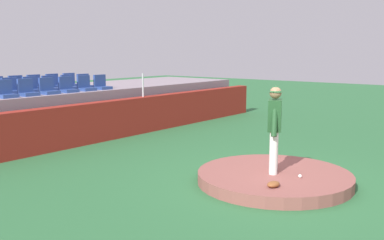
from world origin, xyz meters
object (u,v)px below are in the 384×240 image
object	(u,v)px
pitcher	(275,122)
baseball	(300,176)
stadium_chair_5	(102,85)
stadium_chair_7	(11,89)
stadium_chair_11	(85,84)
stadium_chair_10	(69,85)
stadium_chair_3	(67,87)
stadium_chair_9	(50,86)
stadium_chair_14	(17,86)
stadium_chair_1	(27,90)
fielding_glove	(273,184)
stadium_chair_2	(48,89)
stadium_chair_15	(35,85)
stadium_chair_17	(71,82)
stadium_chair_16	(54,83)
stadium_chair_0	(6,92)
stadium_chair_4	(86,86)
stadium_chair_8	(32,87)

from	to	relation	value
pitcher	baseball	distance (m)	1.21
stadium_chair_5	stadium_chair_7	size ratio (longest dim) A/B	1.00
stadium_chair_11	stadium_chair_10	bearing A→B (deg)	1.31
stadium_chair_3	stadium_chair_9	world-z (taller)	same
stadium_chair_10	stadium_chair_14	distance (m)	1.66
baseball	stadium_chair_1	bearing A→B (deg)	97.15
baseball	stadium_chair_7	size ratio (longest dim) A/B	0.15
fielding_glove	stadium_chair_9	world-z (taller)	stadium_chair_9
stadium_chair_2	stadium_chair_5	world-z (taller)	same
stadium_chair_15	stadium_chair_17	xyz separation A→B (m)	(1.44, -0.01, 0.00)
stadium_chair_10	stadium_chair_16	size ratio (longest dim) A/B	1.00
stadium_chair_1	stadium_chair_5	bearing A→B (deg)	-179.33
stadium_chair_17	fielding_glove	bearing A→B (deg)	74.67
fielding_glove	stadium_chair_0	xyz separation A→B (m)	(-0.81, 8.03, 1.33)
stadium_chair_1	stadium_chair_4	size ratio (longest dim) A/B	1.00
baseball	fielding_glove	distance (m)	0.89
fielding_glove	stadium_chair_2	bearing A→B (deg)	91.68
stadium_chair_2	stadium_chair_14	world-z (taller)	same
stadium_chair_1	stadium_chair_14	distance (m)	1.98
stadium_chair_8	stadium_chair_15	world-z (taller)	same
pitcher	stadium_chair_0	distance (m)	7.73
stadium_chair_11	stadium_chair_17	xyz separation A→B (m)	(0.04, 0.88, 0.00)
stadium_chair_0	stadium_chair_3	world-z (taller)	same
stadium_chair_0	stadium_chair_8	bearing A→B (deg)	-146.18
pitcher	stadium_chair_3	xyz separation A→B (m)	(0.32, 7.54, 0.32)
stadium_chair_8	stadium_chair_15	xyz separation A→B (m)	(0.70, 0.92, 0.00)
stadium_chair_10	stadium_chair_16	distance (m)	0.93
stadium_chair_8	stadium_chair_4	bearing A→B (deg)	148.49
pitcher	stadium_chair_5	xyz separation A→B (m)	(1.74, 7.56, 0.32)
stadium_chair_0	stadium_chair_10	size ratio (longest dim) A/B	1.00
fielding_glove	stadium_chair_5	world-z (taller)	stadium_chair_5
stadium_chair_3	stadium_chair_11	bearing A→B (deg)	-146.49
stadium_chair_4	stadium_chair_5	world-z (taller)	same
stadium_chair_4	stadium_chair_3	bearing A→B (deg)	2.09
stadium_chair_7	stadium_chair_11	size ratio (longest dim) A/B	1.00
stadium_chair_9	stadium_chair_5	bearing A→B (deg)	147.18
stadium_chair_8	stadium_chair_10	distance (m)	1.42
stadium_chair_8	stadium_chair_11	world-z (taller)	same
pitcher	fielding_glove	distance (m)	1.47
stadium_chair_17	stadium_chair_14	bearing A→B (deg)	-0.41
stadium_chair_2	stadium_chair_1	bearing A→B (deg)	-0.48
stadium_chair_3	stadium_chair_11	distance (m)	1.68
baseball	stadium_chair_4	world-z (taller)	stadium_chair_4
stadium_chair_9	stadium_chair_1	bearing A→B (deg)	33.95
baseball	stadium_chair_5	size ratio (longest dim) A/B	0.15
stadium_chair_3	stadium_chair_10	bearing A→B (deg)	-128.26
stadium_chair_2	stadium_chair_4	bearing A→B (deg)	-178.33
stadium_chair_14	stadium_chair_17	xyz separation A→B (m)	(2.11, -0.02, 0.00)
stadium_chair_11	stadium_chair_2	bearing A→B (deg)	24.08
stadium_chair_7	baseball	bearing A→B (deg)	96.28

